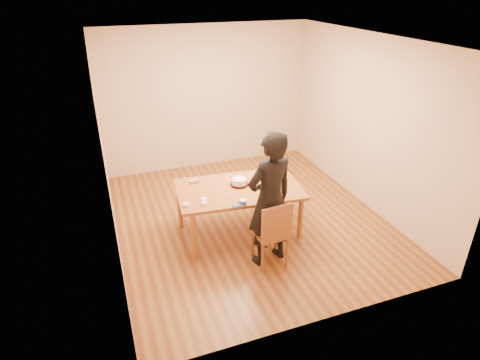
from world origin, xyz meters
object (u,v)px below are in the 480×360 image
object	(u,v)px
dining_chair	(270,233)
cake_plate	(239,184)
cake	(239,182)
dining_table	(239,189)
person	(270,200)

from	to	relation	value
dining_chair	cake_plate	distance (m)	0.92
cake_plate	cake	distance (m)	0.04
dining_table	dining_chair	bearing A→B (deg)	-73.49
dining_table	cake_plate	bearing A→B (deg)	71.32
dining_chair	cake_plate	xyz separation A→B (m)	(-0.11, 0.86, 0.31)
cake_plate	person	xyz separation A→B (m)	(0.11, -0.81, 0.15)
dining_table	person	xyz separation A→B (m)	(0.15, -0.73, 0.18)
cake_plate	cake	size ratio (longest dim) A/B	1.21
dining_table	person	bearing A→B (deg)	-72.83
dining_table	person	size ratio (longest dim) A/B	0.95
person	cake_plate	bearing A→B (deg)	-95.19
dining_table	dining_chair	world-z (taller)	dining_table
cake_plate	cake	bearing A→B (deg)	0.00
person	cake	bearing A→B (deg)	-95.19
dining_table	cake_plate	world-z (taller)	cake_plate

